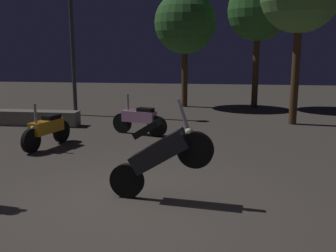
% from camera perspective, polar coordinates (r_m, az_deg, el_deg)
% --- Properties ---
extents(ground_plane, '(40.00, 40.00, 0.00)m').
position_cam_1_polar(ground_plane, '(6.23, -5.19, -10.99)').
color(ground_plane, '#4C443D').
extents(motorcycle_black_foreground, '(1.66, 0.42, 1.63)m').
position_cam_1_polar(motorcycle_black_foreground, '(6.02, -1.23, -4.26)').
color(motorcycle_black_foreground, black).
rests_on(motorcycle_black_foreground, ground_plane).
extents(motorcycle_pink_parked_left, '(1.61, 0.61, 1.11)m').
position_cam_1_polar(motorcycle_pink_parked_left, '(10.71, -4.22, 1.02)').
color(motorcycle_pink_parked_left, black).
rests_on(motorcycle_pink_parked_left, ground_plane).
extents(motorcycle_orange_parked_right, '(0.54, 1.63, 1.11)m').
position_cam_1_polar(motorcycle_orange_parked_right, '(9.78, -17.30, -0.48)').
color(motorcycle_orange_parked_right, black).
rests_on(motorcycle_orange_parked_right, ground_plane).
extents(streetlamp_near, '(0.36, 0.36, 5.79)m').
position_cam_1_polar(streetlamp_near, '(14.15, -14.02, 16.14)').
color(streetlamp_near, '#38383D').
rests_on(streetlamp_near, ground_plane).
extents(tree_center_bg, '(2.32, 2.32, 4.91)m').
position_cam_1_polar(tree_center_bg, '(15.79, 13.05, 16.07)').
color(tree_center_bg, '#4C331E').
rests_on(tree_center_bg, ground_plane).
extents(tree_right_bg, '(2.42, 2.42, 4.51)m').
position_cam_1_polar(tree_right_bg, '(15.76, 2.51, 14.77)').
color(tree_right_bg, '#4C331E').
rests_on(tree_right_bg, ground_plane).
extents(planter_wall_low, '(3.22, 0.50, 0.45)m').
position_cam_1_polar(planter_wall_low, '(12.83, -19.81, 1.13)').
color(planter_wall_low, gray).
rests_on(planter_wall_low, ground_plane).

